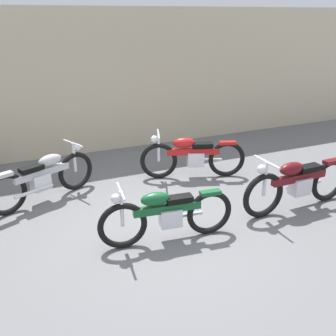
# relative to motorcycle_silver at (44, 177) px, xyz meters

# --- Properties ---
(ground_plane) EXTENTS (40.00, 40.00, 0.00)m
(ground_plane) POSITION_rel_motorcycle_silver_xyz_m (1.60, -1.64, -0.44)
(ground_plane) COLOR slate
(building_wall) EXTENTS (18.00, 0.30, 3.18)m
(building_wall) POSITION_rel_motorcycle_silver_xyz_m (1.60, 2.31, 1.15)
(building_wall) COLOR beige
(building_wall) RESTS_ON ground_plane
(motorcycle_silver) EXTENTS (1.88, 0.99, 0.91)m
(motorcycle_silver) POSITION_rel_motorcycle_silver_xyz_m (0.00, 0.00, 0.00)
(motorcycle_silver) COLOR black
(motorcycle_silver) RESTS_ON ground_plane
(motorcycle_red) EXTENTS (1.98, 0.88, 0.93)m
(motorcycle_red) POSITION_rel_motorcycle_silver_xyz_m (2.78, -0.08, 0.01)
(motorcycle_red) COLOR black
(motorcycle_red) RESTS_ON ground_plane
(motorcycle_green) EXTENTS (1.96, 0.55, 0.88)m
(motorcycle_green) POSITION_rel_motorcycle_silver_xyz_m (1.43, -1.98, -0.01)
(motorcycle_green) COLOR black
(motorcycle_green) RESTS_ON ground_plane
(motorcycle_maroon) EXTENTS (2.14, 0.60, 0.96)m
(motorcycle_maroon) POSITION_rel_motorcycle_silver_xyz_m (3.77, -1.93, 0.02)
(motorcycle_maroon) COLOR black
(motorcycle_maroon) RESTS_ON ground_plane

